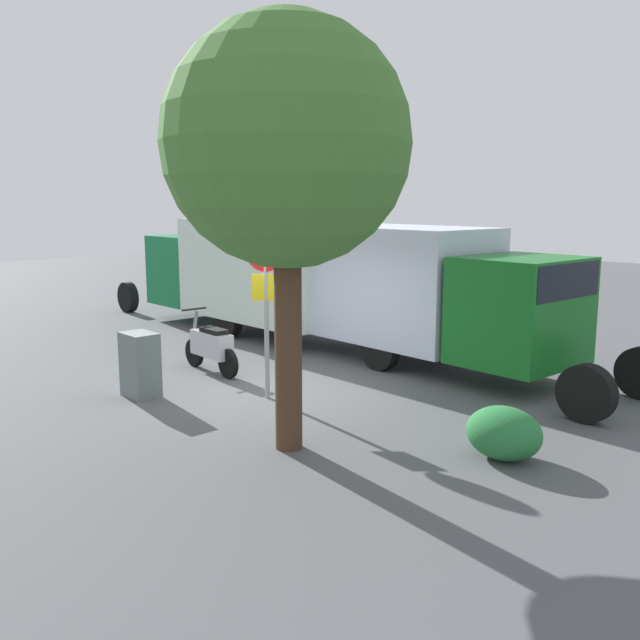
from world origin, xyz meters
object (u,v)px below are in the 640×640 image
(box_truck_near, at_px, (435,291))
(street_tree, at_px, (287,145))
(bike_rack_hoop, at_px, (134,377))
(utility_cabinet, at_px, (140,365))
(motorcycle, at_px, (211,346))
(box_truck_far, at_px, (245,268))
(stop_sign, at_px, (266,285))

(box_truck_near, height_order, street_tree, street_tree)
(box_truck_near, distance_m, bike_rack_hoop, 6.09)
(utility_cabinet, bearing_deg, motorcycle, -73.82)
(box_truck_far, bearing_deg, bike_rack_hoop, 119.44)
(utility_cabinet, bearing_deg, stop_sign, -136.86)
(box_truck_far, xyz_separation_m, bike_rack_hoop, (-2.39, 4.58, -1.60))
(box_truck_near, bearing_deg, stop_sign, -96.98)
(box_truck_near, xyz_separation_m, bike_rack_hoop, (3.53, 4.71, -1.56))
(motorcycle, bearing_deg, utility_cabinet, 109.79)
(box_truck_near, bearing_deg, utility_cabinet, -110.10)
(street_tree, bearing_deg, box_truck_near, -74.88)
(stop_sign, bearing_deg, box_truck_near, -100.08)
(stop_sign, distance_m, utility_cabinet, 2.58)
(motorcycle, distance_m, street_tree, 5.70)
(bike_rack_hoop, bearing_deg, utility_cabinet, 156.07)
(box_truck_far, xyz_separation_m, street_tree, (-7.29, 4.97, 2.41))
(box_truck_far, bearing_deg, motorcycle, 135.36)
(box_truck_near, height_order, motorcycle, box_truck_near)
(motorcycle, bearing_deg, street_tree, 161.68)
(motorcycle, xyz_separation_m, utility_cabinet, (-0.54, 1.85, 0.03))
(street_tree, height_order, utility_cabinet, street_tree)
(utility_cabinet, bearing_deg, box_truck_far, -54.61)
(stop_sign, xyz_separation_m, bike_rack_hoop, (2.85, 0.93, -1.94))
(box_truck_far, relative_size, stop_sign, 2.92)
(bike_rack_hoop, bearing_deg, box_truck_far, -62.47)
(stop_sign, bearing_deg, street_tree, 147.27)
(stop_sign, height_order, utility_cabinet, stop_sign)
(street_tree, relative_size, utility_cabinet, 5.08)
(box_truck_far, distance_m, utility_cabinet, 6.39)
(bike_rack_hoop, bearing_deg, box_truck_near, -126.80)
(bike_rack_hoop, bearing_deg, motorcycle, -119.46)
(motorcycle, bearing_deg, box_truck_far, -42.94)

